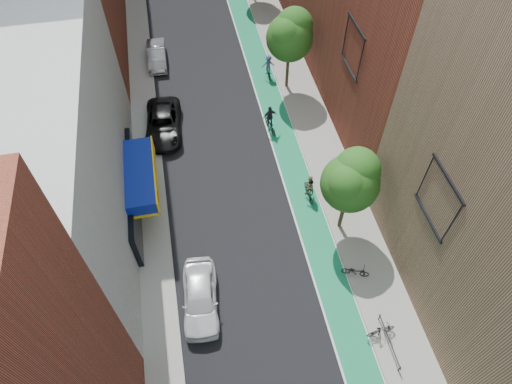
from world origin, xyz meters
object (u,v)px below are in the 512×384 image
parked_car_silver (157,55)px  cyclist_lane_far (268,67)px  parked_car_black (163,124)px  cyclist_lane_mid (270,121)px  parked_car_white (200,297)px  cyclist_lane_near (309,189)px

parked_car_silver → cyclist_lane_far: (8.96, -3.71, 0.14)m
parked_car_black → cyclist_lane_far: 10.28m
parked_car_black → cyclist_lane_far: (9.06, 4.87, 0.09)m
cyclist_lane_far → cyclist_lane_mid: bearing=79.6°
parked_car_black → cyclist_lane_mid: size_ratio=2.53×
parked_car_white → cyclist_lane_mid: 14.64m
cyclist_lane_near → cyclist_lane_far: bearing=-91.7°
parked_car_white → cyclist_lane_mid: (6.85, 12.94, -0.00)m
parked_car_silver → cyclist_lane_mid: size_ratio=1.98×
parked_car_black → parked_car_silver: (0.10, 8.58, -0.06)m
cyclist_lane_far → parked_car_black: bearing=29.2°
parked_car_white → cyclist_lane_mid: bearing=67.1°
parked_car_silver → cyclist_lane_far: size_ratio=2.21×
cyclist_lane_near → cyclist_lane_mid: cyclist_lane_mid is taller
parked_car_silver → cyclist_lane_mid: cyclist_lane_mid is taller
parked_car_silver → cyclist_lane_mid: (7.70, -9.98, 0.11)m
parked_car_silver → parked_car_white: bearing=-86.5°
cyclist_lane_far → parked_car_silver: bearing=-21.5°
parked_car_white → cyclist_lane_far: (8.11, 19.21, 0.03)m
parked_car_black → cyclist_lane_near: 12.06m
cyclist_lane_near → cyclist_lane_far: cyclist_lane_far is taller
parked_car_white → parked_car_black: (-0.95, 14.34, -0.06)m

